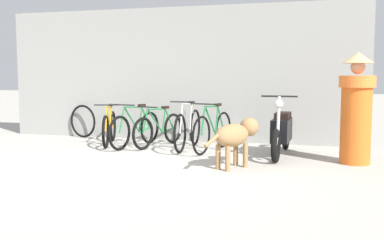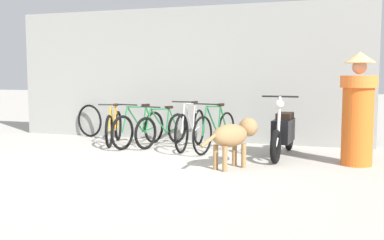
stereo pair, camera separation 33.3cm
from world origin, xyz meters
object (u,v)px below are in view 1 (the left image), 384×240
object	(u,v)px
spare_tire_left	(83,121)
bicycle_1	(135,129)
stray_dog	(236,135)
motorcycle	(281,132)
bicycle_3	(188,129)
bicycle_0	(109,128)
bicycle_2	(159,130)
person_in_robes	(356,107)
bicycle_4	(213,131)

from	to	relation	value
spare_tire_left	bicycle_1	bearing A→B (deg)	-28.55
stray_dog	spare_tire_left	bearing A→B (deg)	88.74
spare_tire_left	motorcycle	bearing A→B (deg)	-14.20
bicycle_3	bicycle_0	bearing A→B (deg)	-93.17
motorcycle	stray_dog	size ratio (longest dim) A/B	1.76
bicycle_0	spare_tire_left	xyz separation A→B (m)	(-1.02, 0.77, 0.03)
bicycle_0	bicycle_1	size ratio (longest dim) A/B	0.94
bicycle_3	spare_tire_left	world-z (taller)	bicycle_3
bicycle_3	bicycle_1	bearing A→B (deg)	-88.20
spare_tire_left	bicycle_3	bearing A→B (deg)	-17.54
bicycle_2	person_in_robes	bearing A→B (deg)	93.60
bicycle_0	bicycle_1	bearing A→B (deg)	61.30
bicycle_0	stray_dog	size ratio (longest dim) A/B	1.42
bicycle_0	bicycle_2	xyz separation A→B (m)	(1.02, 0.05, -0.01)
person_in_robes	spare_tire_left	world-z (taller)	person_in_robes
stray_dog	spare_tire_left	distance (m)	4.47
bicycle_1	bicycle_4	size ratio (longest dim) A/B	1.01
person_in_robes	bicycle_2	bearing A→B (deg)	-34.13
bicycle_0	bicycle_3	distance (m)	1.65
stray_dog	motorcycle	bearing A→B (deg)	3.89
bicycle_1	motorcycle	xyz separation A→B (m)	(2.78, -0.23, 0.07)
bicycle_2	spare_tire_left	world-z (taller)	bicycle_2
bicycle_3	person_in_robes	world-z (taller)	person_in_robes
stray_dog	person_in_robes	distance (m)	1.94
bicycle_4	spare_tire_left	world-z (taller)	bicycle_4
bicycle_2	motorcycle	bearing A→B (deg)	96.58
bicycle_2	bicycle_4	size ratio (longest dim) A/B	0.96
bicycle_1	person_in_robes	size ratio (longest dim) A/B	0.94
bicycle_1	motorcycle	world-z (taller)	motorcycle
motorcycle	spare_tire_left	size ratio (longest dim) A/B	2.61
bicycle_1	bicycle_2	distance (m)	0.45
bicycle_0	bicycle_2	world-z (taller)	bicycle_0
bicycle_2	spare_tire_left	bearing A→B (deg)	-93.09
spare_tire_left	bicycle_2	bearing A→B (deg)	-19.29
motorcycle	bicycle_2	bearing A→B (deg)	-96.93
bicycle_0	motorcycle	xyz separation A→B (m)	(3.39, -0.35, 0.07)
bicycle_0	spare_tire_left	distance (m)	1.27
bicycle_2	spare_tire_left	distance (m)	2.16
bicycle_3	motorcycle	bearing A→B (deg)	80.63
bicycle_3	stray_dog	bearing A→B (deg)	38.29
bicycle_4	spare_tire_left	distance (m)	3.32
bicycle_4	motorcycle	world-z (taller)	motorcycle
bicycle_0	bicycle_4	distance (m)	2.17
bicycle_1	stray_dog	world-z (taller)	bicycle_1
bicycle_0	person_in_robes	xyz separation A→B (m)	(4.55, -0.74, 0.54)
bicycle_0	bicycle_1	distance (m)	0.62
bicycle_3	spare_tire_left	size ratio (longest dim) A/B	2.40
bicycle_4	bicycle_0	bearing A→B (deg)	-84.02
spare_tire_left	bicycle_4	bearing A→B (deg)	-17.11
bicycle_3	person_in_robes	xyz separation A→B (m)	(2.90, -0.66, 0.50)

